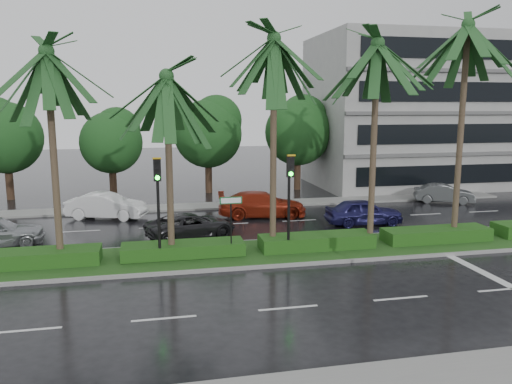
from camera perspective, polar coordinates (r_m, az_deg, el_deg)
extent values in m
plane|color=black|center=(21.31, 0.06, -7.98)|extent=(120.00, 120.00, 0.00)
cube|color=gray|center=(32.77, -4.30, -1.55)|extent=(40.00, 2.00, 0.12)
cube|color=gray|center=(22.23, -0.48, -7.03)|extent=(36.00, 4.00, 0.14)
cube|color=#1D4C19|center=(22.21, -0.48, -6.85)|extent=(35.60, 3.70, 0.02)
cube|color=#124012|center=(22.24, -24.03, -6.88)|extent=(5.20, 1.40, 0.60)
cube|color=#124012|center=(21.75, -8.30, -6.48)|extent=(5.20, 1.40, 0.60)
cube|color=#124012|center=(22.88, 6.94, -5.62)|extent=(5.20, 1.40, 0.60)
cube|color=#124012|center=(25.42, 19.89, -4.58)|extent=(5.20, 1.40, 0.60)
cube|color=silver|center=(16.65, -24.80, -14.15)|extent=(2.00, 0.12, 0.01)
cube|color=silver|center=(27.89, -19.43, -4.24)|extent=(2.00, 0.12, 0.01)
cube|color=silver|center=(16.22, -10.47, -14.03)|extent=(2.00, 0.12, 0.01)
cube|color=silver|center=(27.63, -11.16, -3.99)|extent=(2.00, 0.12, 0.01)
cube|color=silver|center=(16.75, 3.71, -13.07)|extent=(2.00, 0.12, 0.01)
cube|color=silver|center=(27.95, -2.92, -3.65)|extent=(2.00, 0.12, 0.01)
cube|color=silver|center=(18.18, 16.20, -11.58)|extent=(2.00, 0.12, 0.01)
cube|color=silver|center=(28.82, 4.97, -3.26)|extent=(2.00, 0.12, 0.01)
cube|color=silver|center=(20.30, 26.38, -9.95)|extent=(2.00, 0.12, 0.01)
cube|color=silver|center=(30.21, 12.26, -2.84)|extent=(2.00, 0.12, 0.01)
cube|color=silver|center=(32.03, 18.81, -2.42)|extent=(2.00, 0.12, 0.01)
cube|color=silver|center=(34.23, 24.58, -2.03)|extent=(2.00, 0.12, 0.01)
cube|color=silver|center=(22.09, 24.19, -8.21)|extent=(0.40, 6.00, 0.01)
cylinder|color=#453A28|center=(21.40, -22.09, 3.34)|extent=(0.28, 0.28, 8.43)
cylinder|color=#453A28|center=(22.16, -21.42, -6.98)|extent=(0.40, 0.40, 0.44)
cylinder|color=#453A28|center=(20.92, -9.88, 2.56)|extent=(0.28, 0.28, 7.54)
cylinder|color=#453A28|center=(21.65, -9.60, -6.81)|extent=(0.40, 0.40, 0.44)
cylinder|color=#453A28|center=(21.76, 1.99, 5.12)|extent=(0.28, 0.28, 9.16)
cylinder|color=#453A28|center=(22.54, 1.93, -6.00)|extent=(0.40, 0.40, 0.44)
cylinder|color=#453A28|center=(22.89, 13.28, 4.93)|extent=(0.28, 0.28, 9.03)
cylinder|color=#453A28|center=(23.63, 12.87, -5.50)|extent=(0.40, 0.40, 0.44)
cylinder|color=#453A28|center=(25.35, 22.33, 5.99)|extent=(0.28, 0.28, 9.99)
cylinder|color=#453A28|center=(26.05, 21.65, -4.52)|extent=(0.40, 0.40, 0.44)
cylinder|color=black|center=(20.78, -11.04, -3.34)|extent=(0.12, 0.12, 3.40)
cube|color=black|center=(20.23, -11.23, 2.49)|extent=(0.30, 0.18, 0.90)
cube|color=gold|center=(20.05, -11.27, 3.81)|extent=(0.34, 0.12, 0.06)
cylinder|color=black|center=(20.09, -11.26, 3.30)|extent=(0.18, 0.04, 0.18)
cylinder|color=black|center=(20.13, -11.23, 2.46)|extent=(0.18, 0.04, 0.18)
cylinder|color=#0CE519|center=(20.17, -11.20, 1.61)|extent=(0.18, 0.04, 0.18)
cylinder|color=black|center=(21.55, 3.75, -2.70)|extent=(0.12, 0.12, 3.40)
cube|color=black|center=(21.02, 3.95, 2.93)|extent=(0.30, 0.18, 0.90)
cube|color=gold|center=(20.85, 4.05, 4.20)|extent=(0.34, 0.12, 0.06)
cylinder|color=black|center=(20.89, 4.03, 3.71)|extent=(0.18, 0.04, 0.18)
cylinder|color=black|center=(20.92, 4.02, 2.89)|extent=(0.18, 0.04, 0.18)
cylinder|color=#0CE519|center=(20.96, 4.01, 2.08)|extent=(0.18, 0.04, 0.18)
cylinder|color=black|center=(21.22, -2.87, -4.00)|extent=(0.06, 0.06, 2.60)
cube|color=#0C5926|center=(20.94, -2.88, -0.96)|extent=(0.95, 0.04, 0.30)
cube|color=white|center=(20.92, -2.87, -0.98)|extent=(0.85, 0.01, 0.22)
cylinder|color=#322517|center=(38.97, -26.34, 0.98)|extent=(0.52, 0.52, 2.41)
sphere|color=#1A4419|center=(38.67, -26.69, 5.57)|extent=(4.96, 4.96, 4.96)
sphere|color=#1A4419|center=(38.92, -26.69, 7.02)|extent=(3.72, 3.72, 3.72)
cylinder|color=#322517|center=(37.84, -16.02, 1.20)|extent=(0.52, 0.52, 2.17)
sphere|color=#1A4419|center=(37.54, -16.22, 5.45)|extent=(4.45, 4.45, 4.45)
sphere|color=#1A4419|center=(37.79, -16.25, 6.79)|extent=(3.34, 3.34, 3.34)
cylinder|color=#322517|center=(37.96, -5.43, 1.80)|extent=(0.52, 0.52, 2.47)
sphere|color=#1A4419|center=(37.64, -5.51, 6.64)|extent=(5.08, 5.08, 5.08)
sphere|color=#1A4419|center=(37.90, -5.59, 8.15)|extent=(3.81, 3.81, 3.81)
cylinder|color=#322517|center=(39.35, 4.75, 2.11)|extent=(0.52, 0.52, 2.49)
sphere|color=#1A4419|center=(39.05, 4.82, 6.82)|extent=(5.12, 5.12, 5.12)
sphere|color=#1A4419|center=(39.30, 4.71, 8.29)|extent=(3.84, 3.84, 3.84)
cylinder|color=#322517|center=(41.89, 13.97, 2.25)|extent=(0.52, 0.52, 2.39)
sphere|color=#1A4419|center=(41.61, 14.15, 6.50)|extent=(4.92, 4.92, 4.92)
sphere|color=#1A4419|center=(41.84, 14.02, 7.84)|extent=(3.69, 3.69, 3.69)
cube|color=gray|center=(43.39, 17.56, 8.71)|extent=(16.00, 10.00, 12.00)
imported|color=white|center=(30.38, -16.73, -1.52)|extent=(2.92, 4.83, 1.50)
imported|color=#242427|center=(25.11, -7.41, -3.82)|extent=(3.42, 4.93, 1.25)
imported|color=maroon|center=(29.54, 0.70, -1.42)|extent=(2.70, 5.40, 1.50)
imported|color=#1C1A4F|center=(28.25, 12.20, -2.23)|extent=(1.91, 4.31, 1.44)
imported|color=#4E5152|center=(36.17, 20.71, -0.16)|extent=(2.77, 4.09, 1.28)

